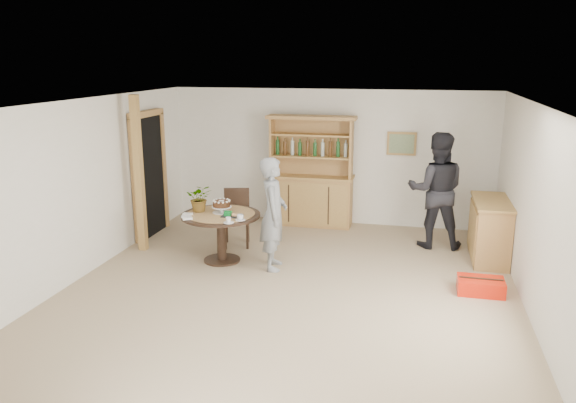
% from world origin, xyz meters
% --- Properties ---
extents(ground, '(7.00, 7.00, 0.00)m').
position_xyz_m(ground, '(0.00, 0.00, 0.00)').
color(ground, tan).
rests_on(ground, ground).
extents(room_shell, '(6.04, 7.04, 2.52)m').
position_xyz_m(room_shell, '(0.00, 0.01, 1.74)').
color(room_shell, white).
rests_on(room_shell, ground).
extents(doorway, '(0.13, 1.10, 2.18)m').
position_xyz_m(doorway, '(-2.93, 2.00, 1.11)').
color(doorway, black).
rests_on(doorway, ground).
extents(pine_post, '(0.12, 0.12, 2.50)m').
position_xyz_m(pine_post, '(-2.70, 1.20, 1.25)').
color(pine_post, tan).
rests_on(pine_post, ground).
extents(hutch, '(1.62, 0.54, 2.04)m').
position_xyz_m(hutch, '(-0.30, 3.24, 0.69)').
color(hutch, tan).
rests_on(hutch, ground).
extents(sideboard, '(0.54, 1.26, 0.94)m').
position_xyz_m(sideboard, '(2.74, 2.00, 0.47)').
color(sideboard, tan).
rests_on(sideboard, ground).
extents(dining_table, '(1.20, 1.20, 0.76)m').
position_xyz_m(dining_table, '(-1.27, 0.98, 0.60)').
color(dining_table, black).
rests_on(dining_table, ground).
extents(dining_chair, '(0.52, 0.52, 0.95)m').
position_xyz_m(dining_chair, '(-1.29, 1.81, 0.54)').
color(dining_chair, black).
rests_on(dining_chair, ground).
extents(birthday_cake, '(0.30, 0.30, 0.20)m').
position_xyz_m(birthday_cake, '(-1.27, 1.03, 0.88)').
color(birthday_cake, white).
rests_on(birthday_cake, dining_table).
extents(flower_vase, '(0.47, 0.44, 0.42)m').
position_xyz_m(flower_vase, '(-1.62, 1.03, 0.97)').
color(flower_vase, '#3F7233').
rests_on(flower_vase, dining_table).
extents(gift_tray, '(0.30, 0.20, 0.08)m').
position_xyz_m(gift_tray, '(-1.05, 0.86, 0.79)').
color(gift_tray, black).
rests_on(gift_tray, dining_table).
extents(coffee_cup_a, '(0.15, 0.15, 0.09)m').
position_xyz_m(coffee_cup_a, '(-0.87, 0.70, 0.80)').
color(coffee_cup_a, white).
rests_on(coffee_cup_a, dining_table).
extents(coffee_cup_b, '(0.15, 0.15, 0.08)m').
position_xyz_m(coffee_cup_b, '(-0.99, 0.53, 0.79)').
color(coffee_cup_b, white).
rests_on(coffee_cup_b, dining_table).
extents(napkins, '(0.24, 0.33, 0.03)m').
position_xyz_m(napkins, '(-1.68, 0.67, 0.77)').
color(napkins, white).
rests_on(napkins, dining_table).
extents(teen_boy, '(0.51, 0.67, 1.67)m').
position_xyz_m(teen_boy, '(-0.42, 0.88, 0.83)').
color(teen_boy, gray).
rests_on(teen_boy, ground).
extents(adult_person, '(0.95, 0.76, 1.91)m').
position_xyz_m(adult_person, '(1.92, 2.45, 0.95)').
color(adult_person, black).
rests_on(adult_person, ground).
extents(red_suitcase, '(0.60, 0.40, 0.21)m').
position_xyz_m(red_suitcase, '(2.50, 0.59, 0.10)').
color(red_suitcase, red).
rests_on(red_suitcase, ground).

